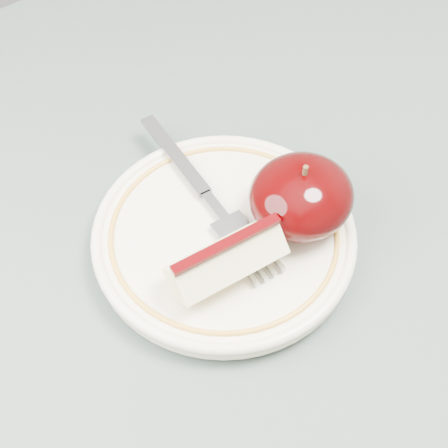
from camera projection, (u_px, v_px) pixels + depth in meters
table at (246, 347)px, 0.54m from camera, size 0.90×0.90×0.75m
plate at (224, 235)px, 0.49m from camera, size 0.21×0.21×0.02m
apple_half at (301, 196)px, 0.47m from camera, size 0.08×0.08×0.06m
apple_wedge at (227, 260)px, 0.44m from camera, size 0.09×0.05×0.04m
fork at (206, 195)px, 0.50m from camera, size 0.04×0.19×0.00m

